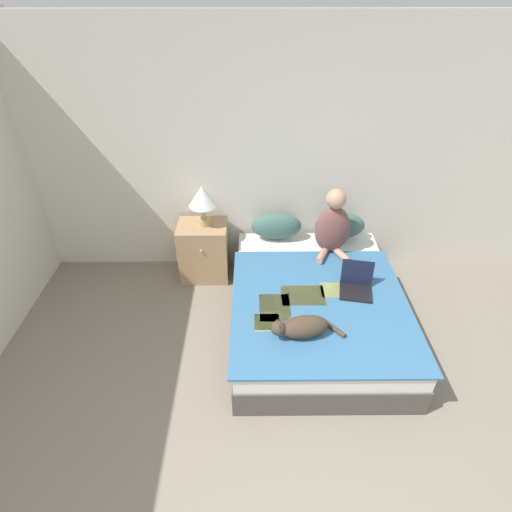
{
  "coord_description": "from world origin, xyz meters",
  "views": [
    {
      "loc": [
        -0.29,
        -0.72,
        2.8
      ],
      "look_at": [
        -0.26,
        2.07,
        0.79
      ],
      "focal_mm": 28.0,
      "sensor_mm": 36.0,
      "label": 1
    }
  ],
  "objects_px": {
    "cat_tabby": "(302,327)",
    "laptop_open": "(356,285)",
    "bed": "(315,308)",
    "nightstand": "(204,251)",
    "pillow_far": "(340,226)",
    "table_lamp": "(202,198)",
    "pillow_near": "(276,226)",
    "person_sitting": "(333,226)"
  },
  "relations": [
    {
      "from": "pillow_near",
      "to": "table_lamp",
      "type": "distance_m",
      "value": 0.84
    },
    {
      "from": "pillow_far",
      "to": "laptop_open",
      "type": "xyz_separation_m",
      "value": [
        0.01,
        -0.87,
        -0.1
      ]
    },
    {
      "from": "bed",
      "to": "pillow_far",
      "type": "distance_m",
      "value": 1.0
    },
    {
      "from": "person_sitting",
      "to": "table_lamp",
      "type": "bearing_deg",
      "value": 171.17
    },
    {
      "from": "person_sitting",
      "to": "bed",
      "type": "bearing_deg",
      "value": -108.76
    },
    {
      "from": "table_lamp",
      "to": "nightstand",
      "type": "bearing_deg",
      "value": -148.75
    },
    {
      "from": "bed",
      "to": "nightstand",
      "type": "height_order",
      "value": "nightstand"
    },
    {
      "from": "pillow_far",
      "to": "table_lamp",
      "type": "xyz_separation_m",
      "value": [
        -1.42,
        -0.05,
        0.37
      ]
    },
    {
      "from": "cat_tabby",
      "to": "laptop_open",
      "type": "bearing_deg",
      "value": -145.22
    },
    {
      "from": "pillow_near",
      "to": "laptop_open",
      "type": "distance_m",
      "value": 1.11
    },
    {
      "from": "cat_tabby",
      "to": "nightstand",
      "type": "relative_size",
      "value": 0.93
    },
    {
      "from": "pillow_near",
      "to": "table_lamp",
      "type": "bearing_deg",
      "value": -175.83
    },
    {
      "from": "bed",
      "to": "laptop_open",
      "type": "height_order",
      "value": "laptop_open"
    },
    {
      "from": "pillow_near",
      "to": "pillow_far",
      "type": "height_order",
      "value": "same"
    },
    {
      "from": "laptop_open",
      "to": "nightstand",
      "type": "distance_m",
      "value": 1.67
    },
    {
      "from": "bed",
      "to": "table_lamp",
      "type": "relative_size",
      "value": 4.53
    },
    {
      "from": "nightstand",
      "to": "bed",
      "type": "bearing_deg",
      "value": -35.24
    },
    {
      "from": "laptop_open",
      "to": "nightstand",
      "type": "xyz_separation_m",
      "value": [
        -1.46,
        0.8,
        -0.17
      ]
    },
    {
      "from": "person_sitting",
      "to": "laptop_open",
      "type": "xyz_separation_m",
      "value": [
        0.14,
        -0.62,
        -0.25
      ]
    },
    {
      "from": "cat_tabby",
      "to": "laptop_open",
      "type": "distance_m",
      "value": 0.78
    },
    {
      "from": "laptop_open",
      "to": "bed",
      "type": "bearing_deg",
      "value": -170.78
    },
    {
      "from": "pillow_near",
      "to": "laptop_open",
      "type": "bearing_deg",
      "value": -52.09
    },
    {
      "from": "bed",
      "to": "table_lamp",
      "type": "xyz_separation_m",
      "value": [
        -1.09,
        0.81,
        0.74
      ]
    },
    {
      "from": "pillow_near",
      "to": "laptop_open",
      "type": "height_order",
      "value": "pillow_near"
    },
    {
      "from": "nightstand",
      "to": "pillow_near",
      "type": "bearing_deg",
      "value": 5.33
    },
    {
      "from": "cat_tabby",
      "to": "table_lamp",
      "type": "relative_size",
      "value": 1.38
    },
    {
      "from": "person_sitting",
      "to": "cat_tabby",
      "type": "bearing_deg",
      "value": -109.45
    },
    {
      "from": "nightstand",
      "to": "table_lamp",
      "type": "bearing_deg",
      "value": 31.25
    },
    {
      "from": "bed",
      "to": "cat_tabby",
      "type": "distance_m",
      "value": 0.67
    },
    {
      "from": "laptop_open",
      "to": "table_lamp",
      "type": "height_order",
      "value": "table_lamp"
    },
    {
      "from": "bed",
      "to": "person_sitting",
      "type": "xyz_separation_m",
      "value": [
        0.21,
        0.61,
        0.53
      ]
    },
    {
      "from": "cat_tabby",
      "to": "table_lamp",
      "type": "bearing_deg",
      "value": -67.4
    },
    {
      "from": "person_sitting",
      "to": "table_lamp",
      "type": "height_order",
      "value": "person_sitting"
    },
    {
      "from": "nightstand",
      "to": "table_lamp",
      "type": "distance_m",
      "value": 0.64
    },
    {
      "from": "cat_tabby",
      "to": "nightstand",
      "type": "distance_m",
      "value": 1.64
    },
    {
      "from": "bed",
      "to": "nightstand",
      "type": "bearing_deg",
      "value": 144.76
    },
    {
      "from": "person_sitting",
      "to": "table_lamp",
      "type": "relative_size",
      "value": 1.59
    },
    {
      "from": "bed",
      "to": "pillow_near",
      "type": "xyz_separation_m",
      "value": [
        -0.34,
        0.86,
        0.37
      ]
    },
    {
      "from": "laptop_open",
      "to": "nightstand",
      "type": "relative_size",
      "value": 0.52
    },
    {
      "from": "person_sitting",
      "to": "cat_tabby",
      "type": "height_order",
      "value": "person_sitting"
    },
    {
      "from": "pillow_far",
      "to": "bed",
      "type": "bearing_deg",
      "value": -111.37
    },
    {
      "from": "bed",
      "to": "laptop_open",
      "type": "distance_m",
      "value": 0.44
    }
  ]
}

